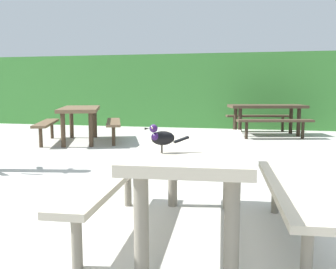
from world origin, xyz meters
The scene contains 6 objects.
ground_plane centered at (0.00, 0.00, 0.00)m, with size 60.00×60.00×0.00m, color #B7B5AD.
hedge_wall centered at (0.00, 8.71, 1.06)m, with size 28.00×2.26×2.12m, color #387A33.
picnic_table_foreground centered at (0.15, -0.13, 0.56)m, with size 1.79×1.85×0.74m.
bird_grackle centered at (0.01, -0.65, 0.84)m, with size 0.27×0.15×0.18m.
picnic_table_mid_left centered at (0.98, 6.39, 0.56)m, with size 2.05×2.03×0.74m.
picnic_table_far_centre centered at (-2.95, 4.34, 0.56)m, with size 2.17×2.19×0.74m.
Camera 1 is at (0.54, -2.86, 1.15)m, focal length 39.22 mm.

